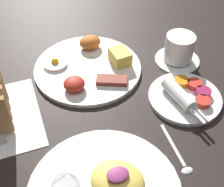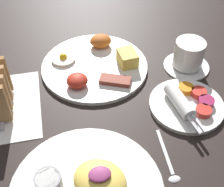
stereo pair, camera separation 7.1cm
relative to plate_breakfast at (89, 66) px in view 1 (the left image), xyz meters
name	(u,v)px [view 1 (the left image)]	position (x,y,z in m)	size (l,w,h in m)	color
ground_plane	(103,119)	(-0.02, -0.18, -0.01)	(3.00, 3.00, 0.00)	black
plate_breakfast	(89,66)	(0.00, 0.00, 0.00)	(0.28, 0.28, 0.05)	white
plate_condiments	(185,96)	(0.18, -0.18, 0.00)	(0.17, 0.19, 0.04)	white
coffee_cup	(179,50)	(0.23, -0.05, 0.03)	(0.12, 0.12, 0.08)	white
teaspoon	(180,156)	(0.09, -0.32, -0.01)	(0.02, 0.13, 0.01)	silver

